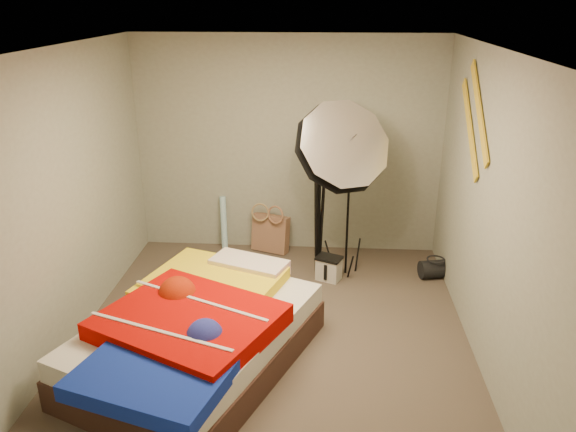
# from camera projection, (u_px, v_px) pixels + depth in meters

# --- Properties ---
(floor) EXTENTS (4.00, 4.00, 0.00)m
(floor) POSITION_uv_depth(u_px,v_px,m) (272.00, 339.00, 5.03)
(floor) COLOR brown
(floor) RESTS_ON ground
(ceiling) EXTENTS (4.00, 4.00, 0.00)m
(ceiling) POSITION_uv_depth(u_px,v_px,m) (269.00, 49.00, 4.11)
(ceiling) COLOR silver
(ceiling) RESTS_ON wall_back
(wall_back) EXTENTS (3.50, 0.00, 3.50)m
(wall_back) POSITION_uv_depth(u_px,v_px,m) (288.00, 147.00, 6.43)
(wall_back) COLOR #969C8D
(wall_back) RESTS_ON floor
(wall_front) EXTENTS (3.50, 0.00, 3.50)m
(wall_front) POSITION_uv_depth(u_px,v_px,m) (229.00, 354.00, 2.71)
(wall_front) COLOR #969C8D
(wall_front) RESTS_ON floor
(wall_left) EXTENTS (0.00, 4.00, 4.00)m
(wall_left) POSITION_uv_depth(u_px,v_px,m) (62.00, 203.00, 4.69)
(wall_left) COLOR #969C8D
(wall_left) RESTS_ON floor
(wall_right) EXTENTS (0.00, 4.00, 4.00)m
(wall_right) POSITION_uv_depth(u_px,v_px,m) (490.00, 214.00, 4.46)
(wall_right) COLOR #969C8D
(wall_right) RESTS_ON floor
(tote_bag) EXTENTS (0.48, 0.33, 0.46)m
(tote_bag) POSITION_uv_depth(u_px,v_px,m) (271.00, 233.00, 6.70)
(tote_bag) COLOR #A0735A
(tote_bag) RESTS_ON floor
(wrapping_roll) EXTENTS (0.11, 0.20, 0.65)m
(wrapping_roll) POSITION_uv_depth(u_px,v_px,m) (224.00, 223.00, 6.72)
(wrapping_roll) COLOR #58B1D2
(wrapping_roll) RESTS_ON floor
(camera_case) EXTENTS (0.29, 0.26, 0.24)m
(camera_case) POSITION_uv_depth(u_px,v_px,m) (329.00, 269.00, 6.04)
(camera_case) COLOR beige
(camera_case) RESTS_ON floor
(duffel_bag) EXTENTS (0.36, 0.27, 0.20)m
(duffel_bag) POSITION_uv_depth(u_px,v_px,m) (435.00, 269.00, 6.09)
(duffel_bag) COLOR black
(duffel_bag) RESTS_ON floor
(wall_stripe_upper) EXTENTS (0.02, 0.91, 0.78)m
(wall_stripe_upper) POSITION_uv_depth(u_px,v_px,m) (479.00, 111.00, 4.76)
(wall_stripe_upper) COLOR gold
(wall_stripe_upper) RESTS_ON wall_right
(wall_stripe_lower) EXTENTS (0.02, 0.91, 0.78)m
(wall_stripe_lower) POSITION_uv_depth(u_px,v_px,m) (470.00, 128.00, 5.06)
(wall_stripe_lower) COLOR gold
(wall_stripe_lower) RESTS_ON wall_right
(bed) EXTENTS (2.07, 2.49, 0.59)m
(bed) POSITION_uv_depth(u_px,v_px,m) (197.00, 334.00, 4.57)
(bed) COLOR #412720
(bed) RESTS_ON floor
(photo_umbrella) EXTENTS (1.05, 0.99, 2.03)m
(photo_umbrella) POSITION_uv_depth(u_px,v_px,m) (340.00, 149.00, 5.54)
(photo_umbrella) COLOR black
(photo_umbrella) RESTS_ON floor
(camera_tripod) EXTENTS (0.09, 0.09, 1.38)m
(camera_tripod) POSITION_uv_depth(u_px,v_px,m) (319.00, 204.00, 5.98)
(camera_tripod) COLOR black
(camera_tripod) RESTS_ON floor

